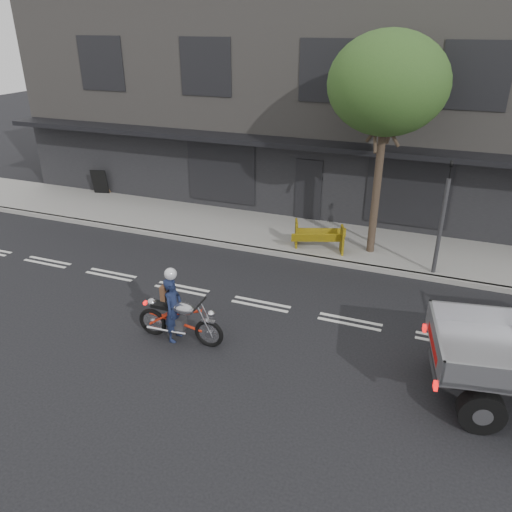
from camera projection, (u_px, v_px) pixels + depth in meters
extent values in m
plane|color=black|center=(261.00, 304.00, 13.38)|extent=(80.00, 80.00, 0.00)
cube|color=gray|center=(308.00, 238.00, 17.31)|extent=(32.00, 3.20, 0.15)
cube|color=gray|center=(295.00, 256.00, 15.96)|extent=(32.00, 0.20, 0.15)
cube|color=slate|center=(354.00, 96.00, 21.21)|extent=(26.00, 10.00, 8.00)
cylinder|color=#382B21|center=(376.00, 196.00, 15.35)|extent=(0.24, 0.24, 4.00)
ellipsoid|color=#2A4C1C|center=(388.00, 84.00, 13.95)|extent=(3.40, 3.40, 2.89)
cylinder|color=#2D2D30|center=(440.00, 230.00, 14.20)|extent=(0.12, 0.12, 3.00)
imported|color=black|center=(450.00, 170.00, 13.45)|extent=(0.08, 0.10, 0.50)
torus|color=black|center=(153.00, 322.00, 11.97)|extent=(0.72, 0.12, 0.72)
torus|color=black|center=(209.00, 333.00, 11.53)|extent=(0.72, 0.12, 0.72)
cube|color=#2D2D30|center=(178.00, 323.00, 11.72)|extent=(0.37, 0.26, 0.30)
ellipsoid|color=#B0B0B5|center=(183.00, 308.00, 11.48)|extent=(0.59, 0.35, 0.29)
cube|color=black|center=(164.00, 306.00, 11.64)|extent=(0.58, 0.27, 0.09)
cylinder|color=black|center=(200.00, 304.00, 11.26)|extent=(0.06, 0.64, 0.04)
imported|color=#161F3D|center=(173.00, 310.00, 11.60)|extent=(0.40, 0.60, 1.61)
cylinder|color=black|center=(481.00, 411.00, 9.10)|extent=(0.89, 0.46, 0.85)
cylinder|color=black|center=(463.00, 350.00, 10.79)|extent=(0.89, 0.46, 0.85)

